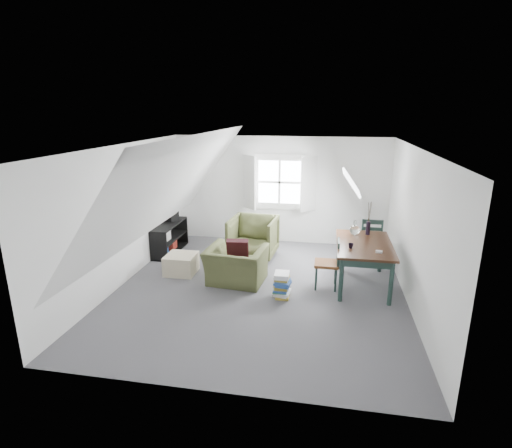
% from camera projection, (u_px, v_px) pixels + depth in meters
% --- Properties ---
extents(floor, '(5.50, 5.50, 0.00)m').
position_uv_depth(floor, '(259.00, 289.00, 7.12)').
color(floor, '#535257').
rests_on(floor, ground).
extents(ceiling, '(5.50, 5.50, 0.00)m').
position_uv_depth(ceiling, '(260.00, 147.00, 6.43)').
color(ceiling, white).
rests_on(ceiling, wall_back).
extents(wall_back, '(5.00, 0.00, 5.00)m').
position_uv_depth(wall_back, '(280.00, 190.00, 9.37)').
color(wall_back, white).
rests_on(wall_back, ground).
extents(wall_front, '(5.00, 0.00, 5.00)m').
position_uv_depth(wall_front, '(215.00, 292.00, 4.17)').
color(wall_front, white).
rests_on(wall_front, ground).
extents(wall_left, '(0.00, 5.50, 5.50)m').
position_uv_depth(wall_left, '(123.00, 215.00, 7.20)').
color(wall_left, white).
rests_on(wall_left, ground).
extents(wall_right, '(0.00, 5.50, 5.50)m').
position_uv_depth(wall_right, '(414.00, 229.00, 6.34)').
color(wall_right, white).
rests_on(wall_right, ground).
extents(slope_left, '(3.19, 5.50, 4.48)m').
position_uv_depth(slope_left, '(172.00, 188.00, 6.89)').
color(slope_left, white).
rests_on(slope_left, wall_left).
extents(slope_right, '(3.19, 5.50, 4.48)m').
position_uv_depth(slope_right, '(355.00, 195.00, 6.36)').
color(slope_right, white).
rests_on(slope_right, wall_right).
extents(dormer_window, '(1.71, 0.35, 1.30)m').
position_uv_depth(dormer_window, '(279.00, 182.00, 9.25)').
color(dormer_window, white).
rests_on(dormer_window, wall_back).
extents(skylight, '(0.35, 0.75, 0.47)m').
position_uv_depth(skylight, '(351.00, 182.00, 7.60)').
color(skylight, white).
rests_on(skylight, slope_right).
extents(armchair_near, '(1.12, 1.00, 0.67)m').
position_uv_depth(armchair_near, '(236.00, 282.00, 7.39)').
color(armchair_near, '#444A26').
rests_on(armchair_near, floor).
extents(armchair_far, '(1.03, 1.05, 0.89)m').
position_uv_depth(armchair_far, '(253.00, 257.00, 8.66)').
color(armchair_far, '#444A26').
rests_on(armchair_far, floor).
extents(throw_pillow, '(0.42, 0.27, 0.42)m').
position_uv_depth(throw_pillow, '(238.00, 249.00, 7.37)').
color(throw_pillow, '#330E14').
rests_on(throw_pillow, armchair_near).
extents(ottoman, '(0.57, 0.57, 0.38)m').
position_uv_depth(ottoman, '(181.00, 264.00, 7.76)').
color(ottoman, '#C3B693').
rests_on(ottoman, floor).
extents(dining_table, '(0.96, 1.60, 0.80)m').
position_uv_depth(dining_table, '(364.00, 249.00, 7.09)').
color(dining_table, black).
rests_on(dining_table, floor).
extents(demijohn, '(0.20, 0.20, 0.28)m').
position_uv_depth(demijohn, '(355.00, 230.00, 7.48)').
color(demijohn, silver).
rests_on(demijohn, dining_table).
extents(vase_twigs, '(0.08, 0.09, 0.63)m').
position_uv_depth(vase_twigs, '(368.00, 227.00, 7.52)').
color(vase_twigs, black).
rests_on(vase_twigs, dining_table).
extents(cup, '(0.10, 0.10, 0.08)m').
position_uv_depth(cup, '(351.00, 248.00, 6.82)').
color(cup, black).
rests_on(cup, dining_table).
extents(paper_box, '(0.12, 0.09, 0.04)m').
position_uv_depth(paper_box, '(379.00, 252.00, 6.60)').
color(paper_box, white).
rests_on(paper_box, dining_table).
extents(dining_chair_far, '(0.46, 0.46, 0.99)m').
position_uv_depth(dining_chair_far, '(370.00, 240.00, 8.17)').
color(dining_chair_far, brown).
rests_on(dining_chair_far, floor).
extents(dining_chair_near, '(0.42, 0.42, 0.90)m').
position_uv_depth(dining_chair_near, '(329.00, 263.00, 7.07)').
color(dining_chair_near, brown).
rests_on(dining_chair_near, floor).
extents(media_shelf, '(0.43, 1.28, 0.65)m').
position_uv_depth(media_shelf, '(168.00, 240.00, 8.87)').
color(media_shelf, black).
rests_on(media_shelf, floor).
extents(electronics_box, '(0.27, 0.32, 0.21)m').
position_uv_depth(electronics_box, '(172.00, 217.00, 9.02)').
color(electronics_box, black).
rests_on(electronics_box, media_shelf).
extents(magazine_stack, '(0.32, 0.38, 0.43)m').
position_uv_depth(magazine_stack, '(282.00, 285.00, 6.77)').
color(magazine_stack, '#B29933').
rests_on(magazine_stack, floor).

